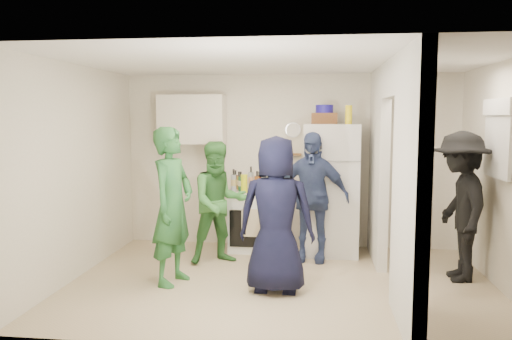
{
  "coord_description": "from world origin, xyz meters",
  "views": [
    {
      "loc": [
        0.38,
        -5.54,
        1.89
      ],
      "look_at": [
        -0.33,
        0.4,
        1.25
      ],
      "focal_mm": 35.0,
      "sensor_mm": 36.0,
      "label": 1
    }
  ],
  "objects_px": {
    "wicker_basket": "(324,118)",
    "person_navy": "(276,215)",
    "yellow_cup_stack_top": "(349,115)",
    "person_denim": "(311,197)",
    "stove": "(255,220)",
    "person_green_left": "(172,206)",
    "blue_bowl": "(324,109)",
    "fridge": "(331,189)",
    "person_green_center": "(219,203)",
    "person_nook": "(460,206)"
  },
  "relations": [
    {
      "from": "wicker_basket",
      "to": "person_navy",
      "type": "bearing_deg",
      "value": -107.21
    },
    {
      "from": "yellow_cup_stack_top",
      "to": "person_denim",
      "type": "xyz_separation_m",
      "value": [
        -0.49,
        -0.29,
        -1.07
      ]
    },
    {
      "from": "stove",
      "to": "wicker_basket",
      "type": "distance_m",
      "value": 1.73
    },
    {
      "from": "person_green_left",
      "to": "person_navy",
      "type": "relative_size",
      "value": 1.05
    },
    {
      "from": "yellow_cup_stack_top",
      "to": "blue_bowl",
      "type": "bearing_deg",
      "value": 154.89
    },
    {
      "from": "wicker_basket",
      "to": "blue_bowl",
      "type": "relative_size",
      "value": 1.46
    },
    {
      "from": "stove",
      "to": "fridge",
      "type": "xyz_separation_m",
      "value": [
        1.06,
        -0.03,
        0.47
      ]
    },
    {
      "from": "fridge",
      "to": "person_green_center",
      "type": "xyz_separation_m",
      "value": [
        -1.44,
        -0.64,
        -0.11
      ]
    },
    {
      "from": "fridge",
      "to": "person_green_left",
      "type": "xyz_separation_m",
      "value": [
        -1.81,
        -1.49,
        -0.01
      ]
    },
    {
      "from": "blue_bowl",
      "to": "person_denim",
      "type": "relative_size",
      "value": 0.14
    },
    {
      "from": "fridge",
      "to": "person_denim",
      "type": "distance_m",
      "value": 0.47
    },
    {
      "from": "person_green_center",
      "to": "blue_bowl",
      "type": "bearing_deg",
      "value": 0.55
    },
    {
      "from": "yellow_cup_stack_top",
      "to": "person_denim",
      "type": "relative_size",
      "value": 0.15
    },
    {
      "from": "yellow_cup_stack_top",
      "to": "person_nook",
      "type": "height_order",
      "value": "yellow_cup_stack_top"
    },
    {
      "from": "wicker_basket",
      "to": "fridge",
      "type": "bearing_deg",
      "value": -26.57
    },
    {
      "from": "person_denim",
      "to": "fridge",
      "type": "bearing_deg",
      "value": 63.99
    },
    {
      "from": "person_nook",
      "to": "wicker_basket",
      "type": "bearing_deg",
      "value": -122.6
    },
    {
      "from": "stove",
      "to": "person_denim",
      "type": "xyz_separation_m",
      "value": [
        0.79,
        -0.42,
        0.42
      ]
    },
    {
      "from": "person_green_left",
      "to": "wicker_basket",
      "type": "bearing_deg",
      "value": -33.13
    },
    {
      "from": "person_green_center",
      "to": "person_navy",
      "type": "relative_size",
      "value": 0.93
    },
    {
      "from": "blue_bowl",
      "to": "person_nook",
      "type": "relative_size",
      "value": 0.14
    },
    {
      "from": "stove",
      "to": "yellow_cup_stack_top",
      "type": "height_order",
      "value": "yellow_cup_stack_top"
    },
    {
      "from": "blue_bowl",
      "to": "fridge",
      "type": "bearing_deg",
      "value": -26.57
    },
    {
      "from": "person_navy",
      "to": "yellow_cup_stack_top",
      "type": "bearing_deg",
      "value": -116.5
    },
    {
      "from": "fridge",
      "to": "wicker_basket",
      "type": "height_order",
      "value": "wicker_basket"
    },
    {
      "from": "yellow_cup_stack_top",
      "to": "person_green_left",
      "type": "xyz_separation_m",
      "value": [
        -2.03,
        -1.39,
        -1.03
      ]
    },
    {
      "from": "wicker_basket",
      "to": "person_nook",
      "type": "relative_size",
      "value": 0.2
    },
    {
      "from": "yellow_cup_stack_top",
      "to": "person_navy",
      "type": "distance_m",
      "value": 2.06
    },
    {
      "from": "person_green_center",
      "to": "person_denim",
      "type": "height_order",
      "value": "person_denim"
    },
    {
      "from": "blue_bowl",
      "to": "person_green_left",
      "type": "distance_m",
      "value": 2.55
    },
    {
      "from": "wicker_basket",
      "to": "person_green_center",
      "type": "xyz_separation_m",
      "value": [
        -1.34,
        -0.69,
        -1.08
      ]
    },
    {
      "from": "yellow_cup_stack_top",
      "to": "person_navy",
      "type": "bearing_deg",
      "value": -118.72
    },
    {
      "from": "person_denim",
      "to": "person_green_left",
      "type": "bearing_deg",
      "value": -136.15
    },
    {
      "from": "wicker_basket",
      "to": "person_green_left",
      "type": "xyz_separation_m",
      "value": [
        -1.71,
        -1.54,
        -0.98
      ]
    },
    {
      "from": "stove",
      "to": "person_green_center",
      "type": "height_order",
      "value": "person_green_center"
    },
    {
      "from": "person_green_left",
      "to": "person_denim",
      "type": "bearing_deg",
      "value": -39.65
    },
    {
      "from": "wicker_basket",
      "to": "person_green_left",
      "type": "distance_m",
      "value": 2.5
    },
    {
      "from": "person_green_left",
      "to": "yellow_cup_stack_top",
      "type": "bearing_deg",
      "value": -40.74
    },
    {
      "from": "person_denim",
      "to": "person_nook",
      "type": "xyz_separation_m",
      "value": [
        1.72,
        -0.59,
        0.02
      ]
    },
    {
      "from": "blue_bowl",
      "to": "yellow_cup_stack_top",
      "type": "relative_size",
      "value": 0.96
    },
    {
      "from": "stove",
      "to": "person_green_left",
      "type": "height_order",
      "value": "person_green_left"
    },
    {
      "from": "person_green_center",
      "to": "yellow_cup_stack_top",
      "type": "bearing_deg",
      "value": -8.67
    },
    {
      "from": "fridge",
      "to": "person_green_center",
      "type": "bearing_deg",
      "value": -156.03
    },
    {
      "from": "blue_bowl",
      "to": "person_navy",
      "type": "height_order",
      "value": "blue_bowl"
    },
    {
      "from": "fridge",
      "to": "yellow_cup_stack_top",
      "type": "relative_size",
      "value": 7.17
    },
    {
      "from": "person_green_left",
      "to": "person_navy",
      "type": "distance_m",
      "value": 1.19
    },
    {
      "from": "person_navy",
      "to": "fridge",
      "type": "bearing_deg",
      "value": -108.6
    },
    {
      "from": "stove",
      "to": "blue_bowl",
      "type": "distance_m",
      "value": 1.84
    },
    {
      "from": "blue_bowl",
      "to": "person_denim",
      "type": "height_order",
      "value": "blue_bowl"
    },
    {
      "from": "fridge",
      "to": "person_nook",
      "type": "xyz_separation_m",
      "value": [
        1.45,
        -0.98,
        -0.03
      ]
    }
  ]
}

